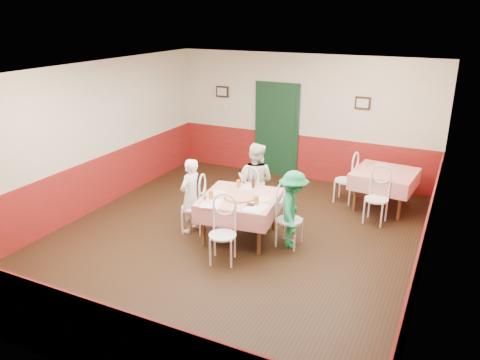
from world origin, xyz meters
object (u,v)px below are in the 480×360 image
at_px(chair_left, 194,207).
at_px(diner_far, 255,181).
at_px(second_table, 383,190).
at_px(glass_b, 256,200).
at_px(diner_left, 190,196).
at_px(diner_right, 293,209).
at_px(glass_c, 239,184).
at_px(chair_far, 254,196).
at_px(chair_near, 223,235).
at_px(chair_right, 290,220).
at_px(beer_bottle, 253,183).
at_px(wallet, 251,205).
at_px(main_table, 240,218).
at_px(glass_a, 211,195).
at_px(chair_second_b, 376,199).
at_px(pizza, 240,197).
at_px(chair_second_a, 345,180).

bearing_deg(chair_left, diner_far, 130.87).
bearing_deg(diner_far, second_table, -145.52).
height_order(glass_b, diner_left, diner_left).
bearing_deg(diner_right, second_table, -43.49).
bearing_deg(glass_c, second_table, 42.60).
height_order(chair_far, glass_b, glass_b).
bearing_deg(chair_near, chair_left, 126.31).
distance_m(second_table, diner_left, 3.80).
xyz_separation_m(chair_left, glass_b, (1.23, -0.08, 0.38)).
bearing_deg(chair_right, chair_left, 99.74).
relative_size(glass_c, diner_right, 0.10).
distance_m(glass_c, diner_left, 0.86).
relative_size(second_table, beer_bottle, 5.26).
bearing_deg(chair_far, wallet, 114.87).
distance_m(chair_near, diner_left, 1.26).
xyz_separation_m(main_table, glass_a, (-0.37, -0.31, 0.45)).
height_order(chair_right, chair_second_b, same).
bearing_deg(chair_second_b, pizza, -133.18).
bearing_deg(chair_second_b, beer_bottle, -142.22).
distance_m(main_table, chair_near, 0.85).
height_order(chair_left, glass_c, chair_left).
bearing_deg(chair_second_a, glass_b, -11.96).
xyz_separation_m(chair_far, chair_second_b, (2.06, 0.79, 0.00)).
bearing_deg(beer_bottle, glass_c, -170.46).
height_order(chair_left, chair_near, same).
relative_size(pizza, beer_bottle, 2.33).
relative_size(chair_near, chair_second_a, 1.00).
bearing_deg(diner_right, chair_right, 79.23).
bearing_deg(glass_a, chair_second_b, 39.85).
xyz_separation_m(chair_near, glass_c, (-0.33, 1.23, 0.37)).
xyz_separation_m(second_table, chair_right, (-1.11, -2.27, 0.08)).
height_order(second_table, wallet, wallet).
distance_m(chair_far, diner_left, 1.26).
relative_size(chair_near, diner_far, 0.63).
height_order(chair_left, chair_right, same).
bearing_deg(chair_second_a, pizza, -20.16).
xyz_separation_m(glass_b, glass_c, (-0.60, 0.58, -0.01)).
height_order(chair_second_a, glass_b, glass_b).
bearing_deg(main_table, glass_b, -26.85).
xyz_separation_m(second_table, beer_bottle, (-1.91, -1.95, 0.49)).
height_order(chair_second_a, wallet, chair_second_a).
height_order(glass_b, wallet, glass_b).
relative_size(chair_far, glass_a, 6.50).
bearing_deg(diner_left, chair_near, 60.21).
bearing_deg(glass_c, chair_second_b, 29.83).
bearing_deg(diner_right, diner_far, 34.23).
bearing_deg(chair_far, diner_far, -78.61).
bearing_deg(second_table, wallet, -121.77).
distance_m(glass_a, diner_left, 0.58).
bearing_deg(chair_near, chair_right, 36.31).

